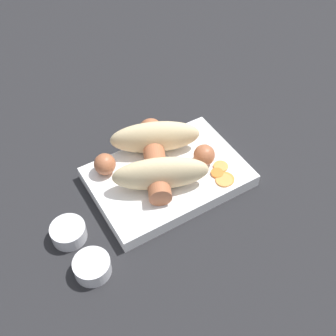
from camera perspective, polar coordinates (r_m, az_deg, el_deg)
name	(u,v)px	position (r m, az deg, el deg)	size (l,w,h in m)	color
ground_plane	(168,181)	(0.70, 0.00, -1.81)	(3.00, 3.00, 0.00)	#232326
food_tray	(168,177)	(0.69, 0.00, -1.19)	(0.25, 0.17, 0.02)	white
bread_roll	(158,155)	(0.67, -1.39, 1.82)	(0.19, 0.17, 0.06)	beige
sausage	(155,160)	(0.68, -1.77, 1.15)	(0.18, 0.16, 0.04)	#B26642
pickled_veggies	(222,175)	(0.68, 7.34, -0.98)	(0.05, 0.06, 0.00)	#F99E4C
condiment_cup_near	(69,233)	(0.65, -13.30, -8.55)	(0.05, 0.05, 0.02)	white
condiment_cup_far	(92,267)	(0.61, -10.21, -13.09)	(0.05, 0.05, 0.02)	white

